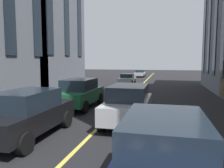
% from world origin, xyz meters
% --- Properties ---
extents(lane_centre_line, '(80.00, 0.16, 0.01)m').
position_xyz_m(lane_centre_line, '(20.00, 0.00, 0.00)').
color(lane_centre_line, '#D8C64C').
rests_on(lane_centre_line, ground_plane).
extents(car_blue_near, '(4.70, 2.14, 1.88)m').
position_xyz_m(car_blue_near, '(6.76, -2.96, 0.97)').
color(car_blue_near, navy).
rests_on(car_blue_near, ground_plane).
extents(car_black_parked_b, '(4.70, 2.14, 1.88)m').
position_xyz_m(car_black_parked_b, '(9.63, 2.40, 0.97)').
color(car_black_parked_b, black).
rests_on(car_black_parked_b, ground_plane).
extents(car_silver_far, '(4.70, 2.14, 1.88)m').
position_xyz_m(car_silver_far, '(12.57, -1.22, 0.97)').
color(car_silver_far, '#B7BABF').
rests_on(car_silver_far, ground_plane).
extents(car_green_parked_a, '(4.70, 2.14, 1.88)m').
position_xyz_m(car_green_parked_a, '(15.49, 2.54, 0.97)').
color(car_green_parked_a, '#1E6038').
rests_on(car_green_parked_a, ground_plane).
extents(car_silver_oncoming, '(4.40, 1.95, 1.37)m').
position_xyz_m(car_silver_oncoming, '(30.93, 2.01, 0.70)').
color(car_silver_oncoming, '#B7BABF').
rests_on(car_silver_oncoming, ground_plane).
extents(car_silver_trailing, '(4.40, 1.95, 1.37)m').
position_xyz_m(car_silver_trailing, '(44.65, 1.90, 0.70)').
color(car_silver_trailing, '#B7BABF').
rests_on(car_silver_trailing, ground_plane).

